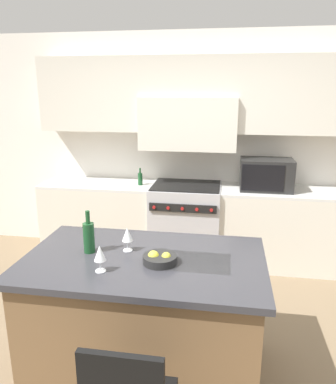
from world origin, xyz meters
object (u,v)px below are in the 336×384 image
at_px(wine_glass_far, 127,235).
at_px(fruit_bowl, 159,259).
at_px(oil_bottle_on_counter, 140,179).
at_px(wine_bottle, 89,237).
at_px(microwave, 266,175).
at_px(wine_glass_near, 100,254).
at_px(range_stove, 186,223).

distance_m(wine_glass_far, fruit_bowl, 0.32).
bearing_deg(wine_glass_far, fruit_bowl, -30.79).
bearing_deg(fruit_bowl, wine_glass_far, 149.21).
relative_size(wine_glass_far, oil_bottle_on_counter, 0.87).
relative_size(wine_bottle, wine_glass_far, 1.75).
height_order(microwave, wine_glass_far, microwave).
bearing_deg(wine_bottle, wine_glass_near, -56.78).
height_order(wine_glass_far, oil_bottle_on_counter, oil_bottle_on_counter).
distance_m(wine_glass_near, fruit_bowl, 0.40).
xyz_separation_m(wine_bottle, wine_glass_far, (0.26, 0.07, 0.00)).
bearing_deg(wine_bottle, microwave, 54.22).
bearing_deg(wine_bottle, fruit_bowl, -9.68).
height_order(range_stove, fruit_bowl, fruit_bowl).
relative_size(microwave, wine_bottle, 1.87).
xyz_separation_m(microwave, oil_bottle_on_counter, (-1.47, -0.02, -0.10)).
height_order(fruit_bowl, oil_bottle_on_counter, oil_bottle_on_counter).
distance_m(wine_bottle, wine_glass_far, 0.27).
bearing_deg(wine_bottle, wine_glass_far, 14.13).
bearing_deg(wine_glass_far, wine_bottle, -165.87).
relative_size(microwave, wine_glass_near, 3.27).
bearing_deg(wine_glass_near, microwave, 61.11).
xyz_separation_m(microwave, wine_glass_far, (-1.12, -1.86, -0.07)).
bearing_deg(oil_bottle_on_counter, wine_bottle, -87.60).
relative_size(range_stove, oil_bottle_on_counter, 4.61).
bearing_deg(fruit_bowl, oil_bottle_on_counter, 106.89).
distance_m(microwave, fruit_bowl, 2.20).
bearing_deg(wine_glass_near, oil_bottle_on_counter, 96.71).
height_order(microwave, fruit_bowl, microwave).
xyz_separation_m(range_stove, oil_bottle_on_counter, (-0.56, 0.00, 0.53)).
distance_m(wine_bottle, oil_bottle_on_counter, 1.91).
bearing_deg(range_stove, oil_bottle_on_counter, 179.79).
xyz_separation_m(wine_bottle, fruit_bowl, (0.53, -0.09, -0.09)).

